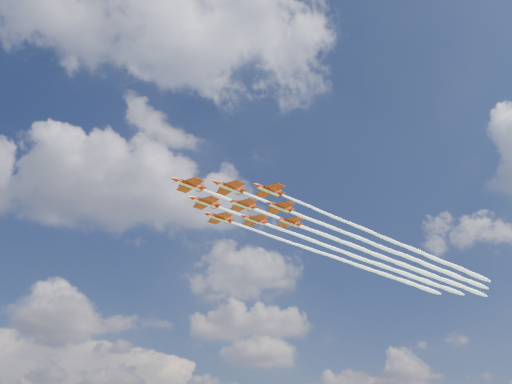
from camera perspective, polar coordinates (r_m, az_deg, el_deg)
jet_lead at (r=188.13m, az=7.62°, el=-4.85°), size 109.81×67.38×3.05m
jet_row2_port at (r=191.69m, az=11.20°, el=-5.01°), size 109.81×67.38×3.05m
jet_row2_starb at (r=199.39m, az=8.32°, el=-6.20°), size 109.81×67.38×3.05m
jet_row3_port at (r=195.96m, az=14.64°, el=-5.14°), size 109.81×67.38×3.05m
jet_row3_centre at (r=203.08m, az=11.70°, el=-6.32°), size 109.81×67.38×3.05m
jet_row3_starb at (r=210.77m, az=8.95°, el=-7.39°), size 109.81×67.38×3.05m
jet_row4_port at (r=207.45m, az=14.95°, el=-6.41°), size 109.81×67.38×3.05m
jet_row4_starb at (r=214.58m, az=12.14°, el=-7.48°), size 109.81×67.38×3.05m
jet_tail at (r=219.02m, az=15.22°, el=-7.55°), size 109.81×67.38×3.05m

